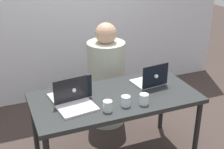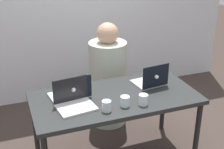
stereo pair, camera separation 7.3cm
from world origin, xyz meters
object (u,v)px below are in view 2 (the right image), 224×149
at_px(person_at_center, 108,80).
at_px(water_glass_center, 125,102).
at_px(laptop_back_right, 151,80).
at_px(laptop_back_left, 70,93).
at_px(water_glass_left, 107,107).
at_px(laptop_front_left, 74,101).
at_px(water_glass_right, 143,100).

bearing_deg(person_at_center, water_glass_center, 73.86).
xyz_separation_m(laptop_back_right, water_glass_center, (-0.39, -0.29, -0.01)).
relative_size(person_at_center, laptop_back_left, 3.26).
relative_size(laptop_back_left, water_glass_left, 4.00).
xyz_separation_m(person_at_center, water_glass_left, (-0.34, -0.91, 0.21)).
bearing_deg(laptop_back_right, laptop_front_left, 3.67).
relative_size(laptop_back_right, laptop_back_left, 0.84).
distance_m(person_at_center, water_glass_left, 0.99).
xyz_separation_m(water_glass_right, water_glass_center, (-0.16, 0.03, -0.00)).
distance_m(person_at_center, water_glass_center, 0.93).
xyz_separation_m(person_at_center, laptop_back_right, (0.22, -0.60, 0.22)).
distance_m(laptop_front_left, water_glass_center, 0.43).
bearing_deg(water_glass_center, laptop_front_left, 160.46).
xyz_separation_m(laptop_back_left, water_glass_center, (0.40, -0.30, -0.01)).
relative_size(laptop_front_left, water_glass_right, 3.59).
height_order(laptop_back_right, water_glass_right, laptop_back_right).
height_order(laptop_front_left, laptop_back_right, same).
bearing_deg(laptop_back_left, laptop_back_right, 171.95).
xyz_separation_m(laptop_back_right, water_glass_left, (-0.56, -0.31, -0.01)).
distance_m(person_at_center, laptop_back_left, 0.84).
bearing_deg(water_glass_right, laptop_back_right, 53.80).
xyz_separation_m(laptop_front_left, water_glass_left, (0.23, -0.17, -0.01)).
bearing_deg(water_glass_right, laptop_front_left, 162.54).
xyz_separation_m(person_at_center, laptop_back_left, (-0.56, -0.58, 0.22)).
distance_m(laptop_back_right, water_glass_center, 0.48).
bearing_deg(water_glass_right, laptop_back_left, 148.79).
height_order(laptop_back_left, water_glass_center, laptop_back_left).
xyz_separation_m(laptop_front_left, laptop_back_left, (0.01, 0.16, -0.00)).
bearing_deg(laptop_back_right, water_glass_center, 29.86).
distance_m(laptop_front_left, water_glass_left, 0.29).
bearing_deg(water_glass_right, water_glass_left, 178.39).
distance_m(laptop_back_right, laptop_back_left, 0.79).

